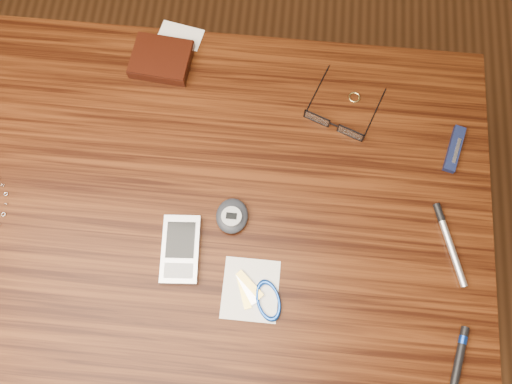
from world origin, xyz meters
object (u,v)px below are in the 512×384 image
wallet_and_card (162,59)px  silver_pen (448,238)px  eyeglasses (335,123)px  pocket_knife (454,149)px  pda_phone (181,249)px  notepad_keys (260,295)px  pedometer (232,216)px  desk (220,212)px

wallet_and_card → silver_pen: bearing=-29.1°
eyeglasses → pocket_knife: 0.23m
pocket_knife → silver_pen: size_ratio=0.65×
wallet_and_card → pda_phone: 0.39m
notepad_keys → pocket_knife: 0.45m
pedometer → notepad_keys: (0.06, -0.13, -0.01)m
pedometer → silver_pen: bearing=-0.3°
eyeglasses → notepad_keys: 0.35m
pedometer → silver_pen: size_ratio=0.45×
desk → pocket_knife: (0.43, 0.13, 0.11)m
pedometer → silver_pen: (0.38, -0.00, -0.01)m
eyeglasses → pedometer: bearing=-131.1°
eyeglasses → pda_phone: bearing=-133.9°
desk → wallet_and_card: size_ratio=6.60×
desk → wallet_and_card: wallet_and_card is taller
wallet_and_card → eyeglasses: eyeglasses is taller
desk → silver_pen: (0.42, -0.04, 0.11)m
silver_pen → eyeglasses: bearing=135.9°
pda_phone → pocket_knife: size_ratio=1.29×
notepad_keys → pocket_knife: pocket_knife is taller
pda_phone → desk: bearing=64.4°
notepad_keys → eyeglasses: bearing=71.3°
eyeglasses → pda_phone: size_ratio=1.29×
desk → pda_phone: size_ratio=8.06×
wallet_and_card → pda_phone: (0.09, -0.37, -0.00)m
desk → wallet_and_card: (-0.14, 0.27, 0.11)m
pocket_knife → silver_pen: (-0.02, -0.17, 0.00)m
desk → pocket_knife: 0.47m
wallet_and_card → notepad_keys: wallet_and_card is taller
desk → pocket_knife: size_ratio=10.40×
pedometer → eyeglasses: bearing=48.9°
eyeglasses → pocket_knife: eyeglasses is taller
pocket_knife → pda_phone: bearing=-153.8°
pedometer → pocket_knife: bearing=23.0°
eyeglasses → silver_pen: 0.29m
desk → pda_phone: 0.16m
notepad_keys → pocket_knife: bearing=41.8°
pda_phone → pedometer: (0.08, 0.07, 0.00)m
pedometer → pocket_knife: pedometer is taller
desk → silver_pen: size_ratio=6.77×
wallet_and_card → eyeglasses: bearing=-17.2°
desk → notepad_keys: bearing=-60.6°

